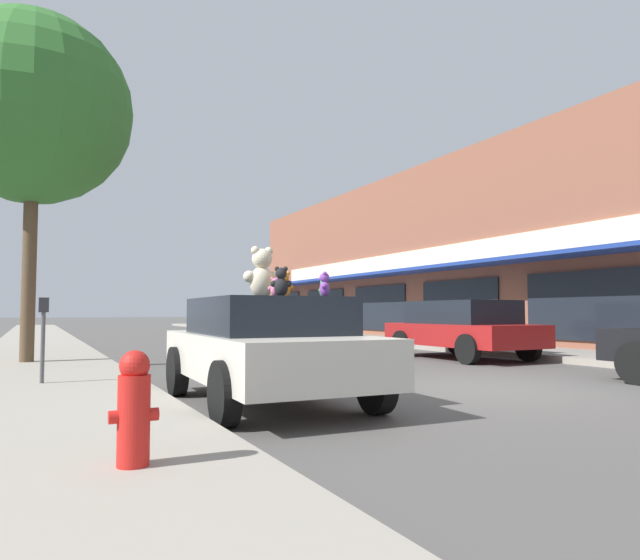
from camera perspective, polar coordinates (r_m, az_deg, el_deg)
name	(u,v)px	position (r m, az deg, el deg)	size (l,w,h in m)	color
ground_plane	(479,388)	(9.62, 15.60, -10.39)	(260.00, 260.00, 0.00)	#514F4C
sidewalk_near	(51,414)	(7.16, -25.29, -12.05)	(2.76, 90.00, 0.17)	gray
storefront_row	(592,256)	(26.98, 25.56, 2.20)	(15.96, 37.63, 7.24)	brown
plush_art_car	(267,346)	(7.67, -5.33, -6.59)	(2.15, 4.14, 1.41)	beige
teddy_bear_giant	(262,274)	(8.07, -5.85, 0.65)	(0.54, 0.34, 0.73)	beige
teddy_bear_pink	(275,287)	(6.94, -4.53, -0.71)	(0.18, 0.13, 0.24)	pink
teddy_bear_orange	(284,285)	(7.94, -3.64, -0.53)	(0.29, 0.19, 0.38)	orange
teddy_bear_black	(281,282)	(6.81, -3.91, -0.18)	(0.27, 0.20, 0.36)	black
teddy_bear_purple	(324,285)	(7.13, 0.44, -0.47)	(0.18, 0.24, 0.32)	purple
teddy_bear_green	(323,289)	(7.36, 0.35, -0.90)	(0.13, 0.17, 0.23)	green
parked_car_far_center	(462,327)	(15.39, 13.97, -4.60)	(2.14, 4.29, 1.51)	maroon
street_tree	(34,109)	(14.34, -26.72, 15.00)	(4.14, 4.14, 7.54)	brown
fire_hydrant	(134,408)	(4.22, -18.11, -12.04)	(0.33, 0.22, 0.79)	red
parking_meter	(43,328)	(9.48, -25.95, -4.37)	(0.14, 0.10, 1.27)	#4C4C51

